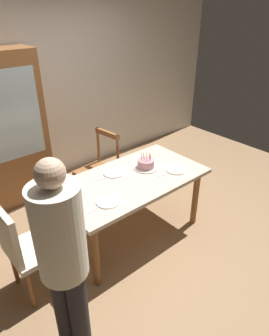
{
  "coord_description": "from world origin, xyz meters",
  "views": [
    {
      "loc": [
        -1.72,
        -2.06,
        2.34
      ],
      "look_at": [
        0.05,
        0.0,
        0.84
      ],
      "focal_mm": 32.27,
      "sensor_mm": 36.0,
      "label": 1
    }
  ],
  "objects_px": {
    "plate_near_celebrant": "(108,202)",
    "plate_near_guest": "(176,170)",
    "person_celebrant": "(63,255)",
    "dining_table": "(131,186)",
    "chair_spindle_back": "(99,171)",
    "birthday_cake": "(146,164)",
    "chair_upholstered": "(24,246)",
    "plate_far_side": "(113,173)"
  },
  "relations": [
    {
      "from": "chair_spindle_back",
      "to": "birthday_cake",
      "type": "bearing_deg",
      "value": -76.82
    },
    {
      "from": "birthday_cake",
      "to": "plate_near_celebrant",
      "type": "relative_size",
      "value": 1.27
    },
    {
      "from": "chair_upholstered",
      "to": "chair_spindle_back",
      "type": "bearing_deg",
      "value": 30.54
    },
    {
      "from": "birthday_cake",
      "to": "dining_table",
      "type": "bearing_deg",
      "value": -167.4
    },
    {
      "from": "dining_table",
      "to": "plate_near_celebrant",
      "type": "xyz_separation_m",
      "value": [
        -0.44,
        -0.19,
        0.1
      ]
    },
    {
      "from": "plate_near_guest",
      "to": "chair_spindle_back",
      "type": "relative_size",
      "value": 0.23
    },
    {
      "from": "dining_table",
      "to": "person_celebrant",
      "type": "relative_size",
      "value": 0.98
    },
    {
      "from": "plate_near_celebrant",
      "to": "plate_far_side",
      "type": "bearing_deg",
      "value": 47.4
    },
    {
      "from": "plate_near_guest",
      "to": "birthday_cake",
      "type": "bearing_deg",
      "value": 129.81
    },
    {
      "from": "chair_spindle_back",
      "to": "person_celebrant",
      "type": "xyz_separation_m",
      "value": [
        -1.25,
        -1.45,
        0.46
      ]
    },
    {
      "from": "plate_far_side",
      "to": "plate_near_guest",
      "type": "distance_m",
      "value": 0.68
    },
    {
      "from": "birthday_cake",
      "to": "plate_near_celebrant",
      "type": "bearing_deg",
      "value": -160.13
    },
    {
      "from": "birthday_cake",
      "to": "person_celebrant",
      "type": "bearing_deg",
      "value": -152.08
    },
    {
      "from": "birthday_cake",
      "to": "chair_upholstered",
      "type": "relative_size",
      "value": 0.29
    },
    {
      "from": "chair_spindle_back",
      "to": "plate_near_celebrant",
      "type": "bearing_deg",
      "value": -119.56
    },
    {
      "from": "chair_spindle_back",
      "to": "chair_upholstered",
      "type": "height_order",
      "value": "same"
    },
    {
      "from": "plate_near_celebrant",
      "to": "chair_spindle_back",
      "type": "xyz_separation_m",
      "value": [
        0.54,
        0.95,
        -0.29
      ]
    },
    {
      "from": "plate_near_guest",
      "to": "chair_spindle_back",
      "type": "xyz_separation_m",
      "value": [
        -0.37,
        0.95,
        -0.29
      ]
    },
    {
      "from": "dining_table",
      "to": "birthday_cake",
      "type": "bearing_deg",
      "value": 12.6
    },
    {
      "from": "dining_table",
      "to": "chair_spindle_back",
      "type": "relative_size",
      "value": 1.67
    },
    {
      "from": "plate_near_celebrant",
      "to": "plate_far_side",
      "type": "xyz_separation_m",
      "value": [
        0.36,
        0.39,
        0.0
      ]
    },
    {
      "from": "birthday_cake",
      "to": "chair_spindle_back",
      "type": "relative_size",
      "value": 0.29
    },
    {
      "from": "plate_far_side",
      "to": "dining_table",
      "type": "bearing_deg",
      "value": -67.77
    },
    {
      "from": "dining_table",
      "to": "chair_upholstered",
      "type": "distance_m",
      "value": 1.19
    },
    {
      "from": "plate_far_side",
      "to": "chair_upholstered",
      "type": "distance_m",
      "value": 1.14
    },
    {
      "from": "birthday_cake",
      "to": "person_celebrant",
      "type": "relative_size",
      "value": 0.17
    },
    {
      "from": "plate_near_celebrant",
      "to": "plate_near_guest",
      "type": "bearing_deg",
      "value": 0.0
    },
    {
      "from": "dining_table",
      "to": "plate_far_side",
      "type": "xyz_separation_m",
      "value": [
        -0.08,
        0.19,
        0.1
      ]
    },
    {
      "from": "birthday_cake",
      "to": "plate_near_guest",
      "type": "relative_size",
      "value": 1.27
    },
    {
      "from": "chair_spindle_back",
      "to": "chair_upholstered",
      "type": "bearing_deg",
      "value": -149.46
    },
    {
      "from": "dining_table",
      "to": "birthday_cake",
      "type": "relative_size",
      "value": 5.67
    },
    {
      "from": "plate_near_celebrant",
      "to": "chair_upholstered",
      "type": "bearing_deg",
      "value": 165.62
    },
    {
      "from": "plate_near_celebrant",
      "to": "chair_upholstered",
      "type": "relative_size",
      "value": 0.23
    },
    {
      "from": "birthday_cake",
      "to": "plate_far_side",
      "type": "bearing_deg",
      "value": 158.59
    },
    {
      "from": "birthday_cake",
      "to": "plate_far_side",
      "type": "relative_size",
      "value": 1.27
    },
    {
      "from": "birthday_cake",
      "to": "plate_near_celebrant",
      "type": "distance_m",
      "value": 0.75
    },
    {
      "from": "dining_table",
      "to": "plate_near_guest",
      "type": "relative_size",
      "value": 7.22
    },
    {
      "from": "plate_far_side",
      "to": "chair_upholstered",
      "type": "xyz_separation_m",
      "value": [
        -1.1,
        -0.2,
        -0.21
      ]
    },
    {
      "from": "dining_table",
      "to": "plate_near_guest",
      "type": "distance_m",
      "value": 0.52
    },
    {
      "from": "plate_near_guest",
      "to": "person_celebrant",
      "type": "relative_size",
      "value": 0.14
    },
    {
      "from": "plate_near_celebrant",
      "to": "plate_near_guest",
      "type": "distance_m",
      "value": 0.91
    },
    {
      "from": "plate_near_celebrant",
      "to": "person_celebrant",
      "type": "distance_m",
      "value": 0.89
    }
  ]
}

